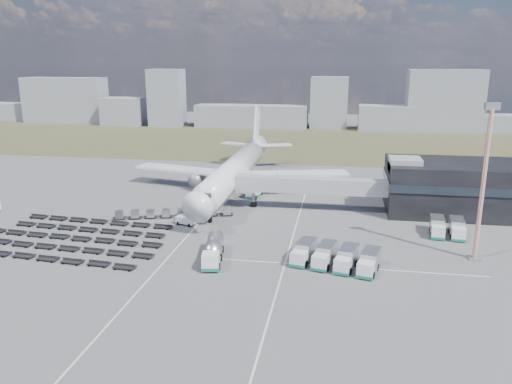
# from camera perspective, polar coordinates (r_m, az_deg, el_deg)

# --- Properties ---
(ground) EXTENTS (420.00, 420.00, 0.00)m
(ground) POSITION_cam_1_polar(r_m,az_deg,el_deg) (85.71, -6.78, -5.33)
(ground) COLOR #565659
(ground) RESTS_ON ground
(grass_strip) EXTENTS (420.00, 90.00, 0.01)m
(grass_strip) POSITION_cam_1_polar(r_m,az_deg,el_deg) (190.78, 2.57, 5.93)
(grass_strip) COLOR #48462B
(grass_strip) RESTS_ON ground
(lane_markings) EXTENTS (47.12, 110.00, 0.01)m
(lane_markings) POSITION_cam_1_polar(r_m,az_deg,el_deg) (86.34, 0.04, -5.06)
(lane_markings) COLOR silver
(lane_markings) RESTS_ON ground
(terminal) EXTENTS (30.40, 16.40, 11.00)m
(terminal) POSITION_cam_1_polar(r_m,az_deg,el_deg) (106.66, 22.64, 0.58)
(terminal) COLOR black
(terminal) RESTS_ON ground
(jet_bridge) EXTENTS (30.30, 3.80, 7.05)m
(jet_bridge) POSITION_cam_1_polar(r_m,az_deg,el_deg) (100.73, 5.15, 0.79)
(jet_bridge) COLOR #939399
(jet_bridge) RESTS_ON ground
(airliner) EXTENTS (51.59, 64.53, 17.62)m
(airliner) POSITION_cam_1_polar(r_m,az_deg,el_deg) (114.46, -2.31, 2.65)
(airliner) COLOR white
(airliner) RESTS_ON ground
(skyline) EXTENTS (312.72, 22.59, 25.84)m
(skyline) POSITION_cam_1_polar(r_m,az_deg,el_deg) (228.77, 1.70, 9.68)
(skyline) COLOR gray
(skyline) RESTS_ON ground
(fuel_tanker) EXTENTS (4.05, 10.27, 3.23)m
(fuel_tanker) POSITION_cam_1_polar(r_m,az_deg,el_deg) (76.00, -4.91, -6.65)
(fuel_tanker) COLOR white
(fuel_tanker) RESTS_ON ground
(pushback_tug) EXTENTS (4.07, 3.07, 1.59)m
(pushback_tug) POSITION_cam_1_polar(r_m,az_deg,el_deg) (92.91, -7.95, -3.24)
(pushback_tug) COLOR white
(pushback_tug) RESTS_ON ground
(catering_truck) EXTENTS (3.27, 6.11, 2.66)m
(catering_truck) POSITION_cam_1_polar(r_m,az_deg,el_deg) (110.80, -0.17, 0.17)
(catering_truck) COLOR white
(catering_truck) RESTS_ON ground
(service_trucks_near) EXTENTS (13.36, 9.41, 2.69)m
(service_trucks_near) POSITION_cam_1_polar(r_m,az_deg,el_deg) (74.62, 9.08, -7.33)
(service_trucks_near) COLOR white
(service_trucks_near) RESTS_ON ground
(service_trucks_far) EXTENTS (6.21, 7.18, 2.67)m
(service_trucks_far) POSITION_cam_1_polar(r_m,az_deg,el_deg) (92.25, 21.01, -3.82)
(service_trucks_far) COLOR white
(service_trucks_far) RESTS_ON ground
(uld_row) EXTENTS (22.29, 7.89, 1.54)m
(uld_row) POSITION_cam_1_polar(r_m,az_deg,el_deg) (97.38, -9.38, -2.37)
(uld_row) COLOR black
(uld_row) RESTS_ON ground
(baggage_dollies) EXTENTS (34.94, 21.89, 0.77)m
(baggage_dollies) POSITION_cam_1_polar(r_m,az_deg,el_deg) (90.21, -20.56, -4.91)
(baggage_dollies) COLOR black
(baggage_dollies) RESTS_ON ground
(floodlight_mast) EXTENTS (2.26, 1.83, 23.66)m
(floodlight_mast) POSITION_cam_1_polar(r_m,az_deg,el_deg) (80.33, 24.53, 0.88)
(floodlight_mast) COLOR #C84020
(floodlight_mast) RESTS_ON ground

